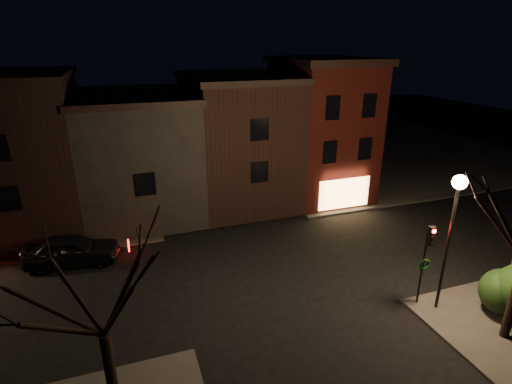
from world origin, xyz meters
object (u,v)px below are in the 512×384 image
at_px(street_lamp_near, 455,207).
at_px(bare_tree_left, 94,274).
at_px(traffic_signal, 427,253).
at_px(parked_car_a, 72,250).

relative_size(street_lamp_near, bare_tree_left, 0.86).
xyz_separation_m(traffic_signal, parked_car_a, (-15.70, 9.48, -1.95)).
height_order(bare_tree_left, parked_car_a, bare_tree_left).
height_order(street_lamp_near, traffic_signal, street_lamp_near).
height_order(street_lamp_near, bare_tree_left, bare_tree_left).
bearing_deg(street_lamp_near, parked_car_a, 148.55).
height_order(traffic_signal, bare_tree_left, bare_tree_left).
relative_size(street_lamp_near, parked_car_a, 1.29).
distance_m(traffic_signal, parked_car_a, 18.45).
bearing_deg(bare_tree_left, street_lamp_near, 4.03).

